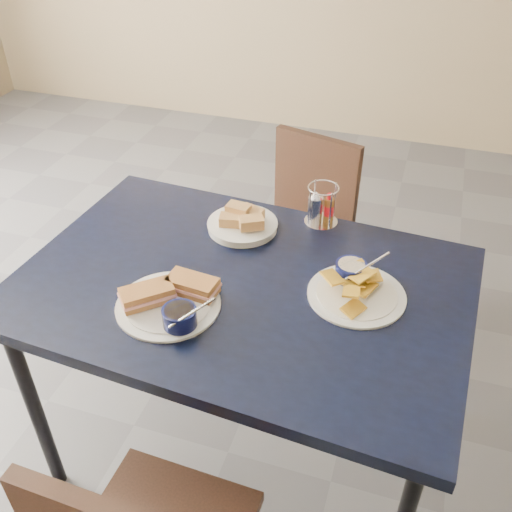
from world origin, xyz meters
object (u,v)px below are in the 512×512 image
(chair_far, at_px, (299,218))
(sandwich_plate, at_px, (171,300))
(bread_basket, at_px, (243,223))
(condiment_caddy, at_px, (321,207))
(dining_table, at_px, (242,298))
(plantain_plate, at_px, (354,285))

(chair_far, relative_size, sandwich_plate, 2.63)
(chair_far, height_order, sandwich_plate, sandwich_plate)
(bread_basket, bearing_deg, condiment_caddy, 26.95)
(sandwich_plate, relative_size, bread_basket, 1.37)
(bread_basket, xyz_separation_m, condiment_caddy, (0.23, 0.12, 0.03))
(dining_table, xyz_separation_m, chair_far, (-0.02, 0.81, -0.22))
(sandwich_plate, xyz_separation_m, bread_basket, (0.06, 0.42, -0.00))
(dining_table, distance_m, sandwich_plate, 0.23)
(condiment_caddy, bearing_deg, chair_far, 110.84)
(chair_far, height_order, bread_basket, bread_basket)
(bread_basket, relative_size, condiment_caddy, 1.65)
(chair_far, bearing_deg, condiment_caddy, -69.16)
(plantain_plate, bearing_deg, chair_far, 114.06)
(dining_table, relative_size, plantain_plate, 4.88)
(chair_far, bearing_deg, sandwich_plate, -97.10)
(sandwich_plate, bearing_deg, dining_table, 47.75)
(plantain_plate, height_order, condiment_caddy, condiment_caddy)
(dining_table, xyz_separation_m, bread_basket, (-0.09, 0.26, 0.08))
(dining_table, relative_size, condiment_caddy, 9.80)
(chair_far, xyz_separation_m, bread_basket, (-0.06, -0.56, 0.31))
(dining_table, bearing_deg, bread_basket, 108.30)
(plantain_plate, bearing_deg, dining_table, -169.39)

